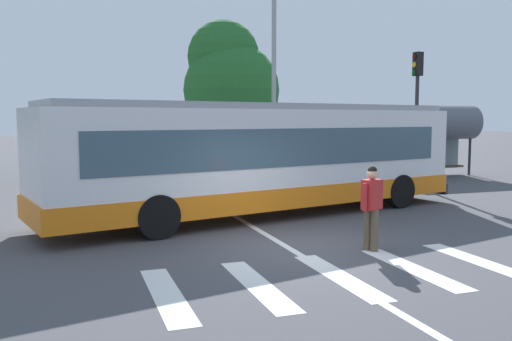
# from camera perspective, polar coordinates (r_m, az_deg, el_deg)

# --- Properties ---
(ground_plane) EXTENTS (160.00, 160.00, 0.00)m
(ground_plane) POSITION_cam_1_polar(r_m,az_deg,el_deg) (11.31, 4.14, -8.13)
(ground_plane) COLOR #47474C
(city_transit_bus) EXTENTS (12.56, 5.45, 3.06)m
(city_transit_bus) POSITION_cam_1_polar(r_m,az_deg,el_deg) (14.78, 0.90, 1.34)
(city_transit_bus) COLOR black
(city_transit_bus) RESTS_ON ground_plane
(pedestrian_crossing_street) EXTENTS (0.53, 0.41, 1.72)m
(pedestrian_crossing_street) POSITION_cam_1_polar(r_m,az_deg,el_deg) (11.09, 12.11, -3.41)
(pedestrian_crossing_street) COLOR brown
(pedestrian_crossing_street) RESTS_ON ground_plane
(parked_car_silver) EXTENTS (2.17, 4.63, 1.35)m
(parked_car_silver) POSITION_cam_1_polar(r_m,az_deg,el_deg) (26.01, -18.69, 1.05)
(parked_car_silver) COLOR black
(parked_car_silver) RESTS_ON ground_plane
(parked_car_champagne) EXTENTS (2.23, 4.65, 1.35)m
(parked_car_champagne) POSITION_cam_1_polar(r_m,az_deg,el_deg) (25.44, -12.58, 1.11)
(parked_car_champagne) COLOR black
(parked_car_champagne) RESTS_ON ground_plane
(parked_car_blue) EXTENTS (2.32, 4.68, 1.35)m
(parked_car_blue) POSITION_cam_1_polar(r_m,az_deg,el_deg) (26.09, -6.40, 1.32)
(parked_car_blue) COLOR black
(parked_car_blue) RESTS_ON ground_plane
(traffic_light_far_corner) EXTENTS (0.33, 0.32, 5.18)m
(traffic_light_far_corner) POSITION_cam_1_polar(r_m,az_deg,el_deg) (21.83, 16.62, 7.35)
(traffic_light_far_corner) COLOR #28282B
(traffic_light_far_corner) RESTS_ON ground_plane
(bus_stop_shelter) EXTENTS (4.79, 1.54, 3.25)m
(bus_stop_shelter) POSITION_cam_1_polar(r_m,az_deg,el_deg) (25.76, 17.74, 4.72)
(bus_stop_shelter) COLOR #28282B
(bus_stop_shelter) RESTS_ON ground_plane
(twin_arm_street_lamp) EXTENTS (3.85, 0.32, 8.61)m
(twin_arm_street_lamp) POSITION_cam_1_polar(r_m,az_deg,el_deg) (23.59, 1.91, 11.89)
(twin_arm_street_lamp) COLOR #939399
(twin_arm_street_lamp) RESTS_ON ground_plane
(background_tree_right) EXTENTS (5.07, 5.07, 7.83)m
(background_tree_right) POSITION_cam_1_polar(r_m,az_deg,el_deg) (28.96, -2.85, 9.51)
(background_tree_right) COLOR brown
(background_tree_right) RESTS_ON ground_plane
(crosswalk_painted_stripes) EXTENTS (6.31, 2.84, 0.01)m
(crosswalk_painted_stripes) POSITION_cam_1_polar(r_m,az_deg,el_deg) (9.43, 8.76, -10.95)
(crosswalk_painted_stripes) COLOR silver
(crosswalk_painted_stripes) RESTS_ON ground_plane
(lane_center_line) EXTENTS (0.16, 24.00, 0.01)m
(lane_center_line) POSITION_cam_1_polar(r_m,az_deg,el_deg) (13.08, 0.12, -6.22)
(lane_center_line) COLOR silver
(lane_center_line) RESTS_ON ground_plane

